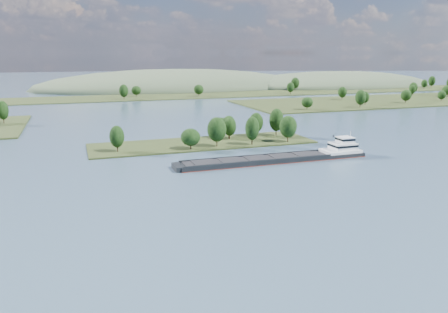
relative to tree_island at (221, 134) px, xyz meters
name	(u,v)px	position (x,y,z in m)	size (l,w,h in m)	color
ground	(256,180)	(-7.95, -58.67, -4.09)	(1800.00, 1800.00, 0.00)	#3E566B
tree_island	(221,134)	(0.00, 0.00, 0.00)	(100.00, 30.10, 14.42)	#263216
right_bank	(420,99)	(223.72, 120.70, -3.16)	(320.00, 90.00, 15.05)	#263216
back_shoreline	(143,97)	(-0.41, 221.06, -3.41)	(900.00, 60.00, 15.19)	#263216
hill_east	(337,86)	(252.05, 291.33, -4.09)	(260.00, 140.00, 36.00)	#425339
hill_west	(175,88)	(52.05, 321.33, -4.09)	(320.00, 160.00, 44.00)	#425339
cargo_barge	(286,157)	(13.09, -38.61, -2.79)	(75.98, 9.59, 10.27)	black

